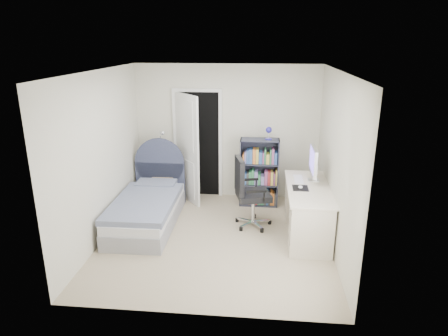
# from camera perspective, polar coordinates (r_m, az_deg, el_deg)

# --- Properties ---
(room_shell) EXTENTS (3.50, 3.70, 2.60)m
(room_shell) POSITION_cam_1_polar(r_m,az_deg,el_deg) (5.74, -1.20, 1.14)
(room_shell) COLOR gray
(room_shell) RESTS_ON ground
(door) EXTENTS (0.92, 0.66, 2.06)m
(door) POSITION_cam_1_polar(r_m,az_deg,el_deg) (7.39, -4.74, 3.17)
(door) COLOR black
(door) RESTS_ON ground
(bed) EXTENTS (0.97, 2.00, 1.22)m
(bed) POSITION_cam_1_polar(r_m,az_deg,el_deg) (6.72, -10.80, -5.48)
(bed) COLOR gray
(bed) RESTS_ON ground
(nightstand) EXTENTS (0.39, 0.39, 0.58)m
(nightstand) POSITION_cam_1_polar(r_m,az_deg,el_deg) (7.58, -8.55, -1.78)
(nightstand) COLOR tan
(nightstand) RESTS_ON ground
(floor_lamp) EXTENTS (0.19, 0.19, 1.35)m
(floor_lamp) POSITION_cam_1_polar(r_m,az_deg,el_deg) (7.50, -8.72, -0.63)
(floor_lamp) COLOR silver
(floor_lamp) RESTS_ON ground
(bookcase) EXTENTS (0.69, 0.30, 1.47)m
(bookcase) POSITION_cam_1_polar(r_m,az_deg,el_deg) (7.24, 5.13, -1.02)
(bookcase) COLOR #323545
(bookcase) RESTS_ON ground
(desk) EXTENTS (0.64, 1.61, 1.32)m
(desk) POSITION_cam_1_polar(r_m,az_deg,el_deg) (6.30, 11.81, -5.67)
(desk) COLOR beige
(desk) RESTS_ON ground
(office_chair) EXTENTS (0.63, 0.65, 1.16)m
(office_chair) POSITION_cam_1_polar(r_m,az_deg,el_deg) (6.36, 3.42, -3.05)
(office_chair) COLOR silver
(office_chair) RESTS_ON ground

